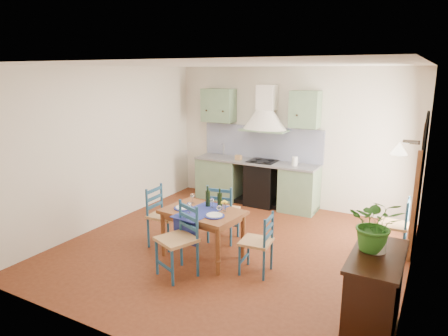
{
  "coord_description": "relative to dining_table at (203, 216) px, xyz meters",
  "views": [
    {
      "loc": [
        2.68,
        -5.14,
        2.7
      ],
      "look_at": [
        -0.31,
        0.3,
        1.2
      ],
      "focal_mm": 32.0,
      "sensor_mm": 36.0,
      "label": 1
    }
  ],
  "objects": [
    {
      "name": "chair_spare",
      "position": [
        2.48,
        1.46,
        -0.18
      ],
      "size": [
        0.42,
        0.42,
        0.89
      ],
      "color": "navy",
      "rests_on": "ground"
    },
    {
      "name": "potted_plant",
      "position": [
        2.45,
        -0.66,
        0.57
      ],
      "size": [
        0.56,
        0.5,
        0.57
      ],
      "primitive_type": "imported",
      "rotation": [
        0.0,
        0.0,
        0.11
      ],
      "color": "#307123",
      "rests_on": "sideboard"
    },
    {
      "name": "right_wall",
      "position": [
        2.74,
        0.74,
        0.69
      ],
      "size": [
        0.26,
        5.0,
        2.8
      ],
      "color": "beige",
      "rests_on": "ground"
    },
    {
      "name": "back_wall",
      "position": [
        -0.22,
        2.76,
        0.4
      ],
      "size": [
        5.0,
        0.96,
        2.8
      ],
      "color": "beige",
      "rests_on": "ground"
    },
    {
      "name": "chair_near",
      "position": [
        -0.0,
        -0.61,
        -0.13
      ],
      "size": [
        0.6,
        0.6,
        0.99
      ],
      "color": "navy",
      "rests_on": "ground"
    },
    {
      "name": "chair_left",
      "position": [
        -0.78,
        0.07,
        -0.15
      ],
      "size": [
        0.46,
        0.46,
        0.95
      ],
      "color": "navy",
      "rests_on": "ground"
    },
    {
      "name": "left_wall",
      "position": [
        -2.26,
        0.47,
        0.76
      ],
      "size": [
        0.04,
        5.0,
        2.8
      ],
      "primitive_type": "cube",
      "color": "beige",
      "rests_on": "ground"
    },
    {
      "name": "chair_right",
      "position": [
        0.91,
        -0.05,
        -0.2
      ],
      "size": [
        0.43,
        0.43,
        0.86
      ],
      "color": "navy",
      "rests_on": "ground"
    },
    {
      "name": "dining_table",
      "position": [
        0.0,
        0.0,
        0.0
      ],
      "size": [
        1.22,
        0.94,
        1.04
      ],
      "color": "brown",
      "rests_on": "ground"
    },
    {
      "name": "sideboard",
      "position": [
        2.5,
        -0.74,
        -0.14
      ],
      "size": [
        0.5,
        1.05,
        0.94
      ],
      "color": "black",
      "rests_on": "ground"
    },
    {
      "name": "ceiling",
      "position": [
        0.24,
        0.47,
        2.16
      ],
      "size": [
        5.0,
        5.0,
        0.01
      ],
      "primitive_type": "cube",
      "color": "white",
      "rests_on": "back_wall"
    },
    {
      "name": "chair_far",
      "position": [
        -0.03,
        0.65,
        -0.14
      ],
      "size": [
        0.52,
        0.52,
        0.97
      ],
      "color": "navy",
      "rests_on": "ground"
    },
    {
      "name": "floor",
      "position": [
        0.24,
        0.47,
        -0.64
      ],
      "size": [
        5.0,
        5.0,
        0.0
      ],
      "primitive_type": "plane",
      "color": "#4D2010",
      "rests_on": "ground"
    }
  ]
}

